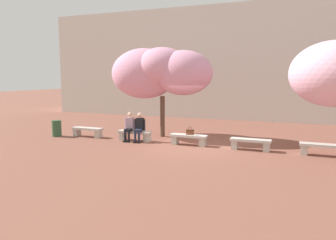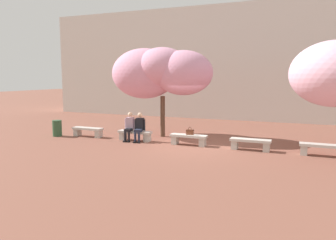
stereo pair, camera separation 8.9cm
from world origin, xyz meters
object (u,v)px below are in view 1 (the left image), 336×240
at_px(stone_bench_near_east, 251,143).
at_px(person_seated_right, 139,126).
at_px(stone_bench_east_end, 322,148).
at_px(handbag, 190,132).
at_px(stone_bench_center, 189,138).
at_px(stone_bench_near_west, 135,134).
at_px(person_seated_left, 129,125).
at_px(cherry_tree_main, 160,72).
at_px(trash_bin, 57,128).
at_px(stone_bench_west_end, 88,131).

height_order(stone_bench_near_east, person_seated_right, person_seated_right).
xyz_separation_m(stone_bench_east_end, person_seated_right, (-7.44, -0.05, 0.40)).
bearing_deg(handbag, stone_bench_east_end, 0.11).
bearing_deg(stone_bench_center, stone_bench_near_west, 180.00).
relative_size(person_seated_left, cherry_tree_main, 0.26).
bearing_deg(handbag, stone_bench_center, 170.20).
relative_size(stone_bench_east_end, person_seated_left, 1.22).
distance_m(stone_bench_center, stone_bench_east_end, 5.14).
distance_m(stone_bench_near_west, trash_bin, 4.07).
xyz_separation_m(stone_bench_east_end, handbag, (-5.08, -0.01, 0.28)).
height_order(stone_bench_west_end, person_seated_right, person_seated_right).
height_order(handbag, cherry_tree_main, cherry_tree_main).
xyz_separation_m(stone_bench_west_end, person_seated_left, (2.32, -0.05, 0.40)).
relative_size(stone_bench_near_east, cherry_tree_main, 0.31).
bearing_deg(stone_bench_center, stone_bench_east_end, 0.00).
distance_m(stone_bench_center, person_seated_left, 2.84).
bearing_deg(trash_bin, stone_bench_near_east, 2.69).
relative_size(person_seated_right, handbag, 3.81).
bearing_deg(stone_bench_near_east, stone_bench_east_end, 0.00).
relative_size(stone_bench_center, person_seated_right, 1.22).
bearing_deg(person_seated_right, stone_bench_near_east, 0.62).
distance_m(stone_bench_near_east, cherry_tree_main, 5.57).
bearing_deg(stone_bench_near_east, stone_bench_near_west, 180.00).
height_order(stone_bench_center, cherry_tree_main, cherry_tree_main).
relative_size(stone_bench_center, stone_bench_east_end, 1.00).
height_order(stone_bench_near_west, stone_bench_center, same).
distance_m(stone_bench_near_west, handbag, 2.64).
distance_m(stone_bench_east_end, person_seated_right, 7.45).
bearing_deg(stone_bench_near_east, stone_bench_center, 180.00).
xyz_separation_m(stone_bench_center, person_seated_left, (-2.81, -0.05, 0.40)).
height_order(stone_bench_center, handbag, handbag).
xyz_separation_m(stone_bench_west_end, stone_bench_center, (5.14, 0.00, 0.00)).
bearing_deg(stone_bench_east_end, person_seated_left, -179.62).
xyz_separation_m(stone_bench_near_east, person_seated_right, (-4.87, -0.05, 0.40)).
distance_m(stone_bench_near_east, person_seated_left, 5.39).
xyz_separation_m(stone_bench_center, stone_bench_near_east, (2.57, 0.00, 0.00)).
distance_m(handbag, cherry_tree_main, 3.60).
xyz_separation_m(stone_bench_center, cherry_tree_main, (-1.99, 1.54, 2.81)).
bearing_deg(person_seated_left, person_seated_right, -0.00).
distance_m(stone_bench_center, person_seated_right, 2.34).
bearing_deg(stone_bench_near_east, handbag, -179.77).
bearing_deg(stone_bench_near_west, stone_bench_east_end, 0.00).
relative_size(stone_bench_near_west, person_seated_left, 1.22).
distance_m(stone_bench_near_west, stone_bench_center, 2.57).
bearing_deg(stone_bench_west_end, person_seated_left, -1.31).
relative_size(stone_bench_west_end, handbag, 4.64).
xyz_separation_m(person_seated_left, cherry_tree_main, (0.82, 1.59, 2.41)).
height_order(person_seated_right, handbag, person_seated_right).
xyz_separation_m(stone_bench_west_end, stone_bench_near_west, (2.57, 0.00, 0.00)).
height_order(person_seated_left, cherry_tree_main, cherry_tree_main).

